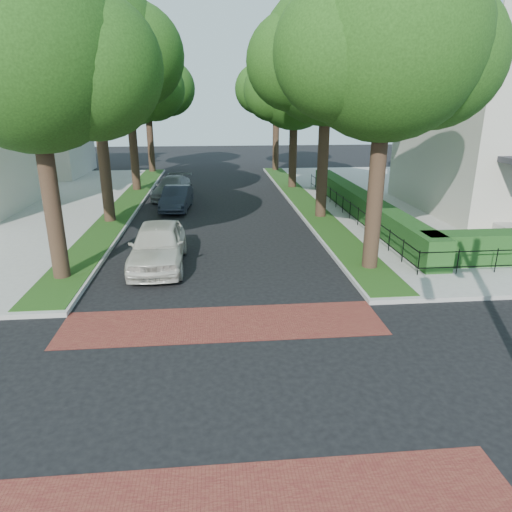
# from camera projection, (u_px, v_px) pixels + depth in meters

# --- Properties ---
(ground) EXTENTS (120.00, 120.00, 0.00)m
(ground) POSITION_uv_depth(u_px,v_px,m) (227.00, 391.00, 9.82)
(ground) COLOR black
(ground) RESTS_ON ground
(crosswalk_far) EXTENTS (9.00, 2.20, 0.01)m
(crosswalk_far) POSITION_uv_depth(u_px,v_px,m) (223.00, 323.00, 12.84)
(crosswalk_far) COLOR maroon
(crosswalk_far) RESTS_ON ground
(grass_strip_ne) EXTENTS (1.60, 29.80, 0.02)m
(grass_strip_ne) POSITION_uv_depth(u_px,v_px,m) (304.00, 201.00, 28.27)
(grass_strip_ne) COLOR #1B3E11
(grass_strip_ne) RESTS_ON sidewalk_ne
(grass_strip_nw) EXTENTS (1.60, 29.80, 0.02)m
(grass_strip_nw) POSITION_uv_depth(u_px,v_px,m) (126.00, 204.00, 27.32)
(grass_strip_nw) COLOR #1B3E11
(grass_strip_nw) RESTS_ON sidewalk_nw
(tree_right_near) EXTENTS (7.75, 6.67, 10.66)m
(tree_right_near) POSITION_uv_depth(u_px,v_px,m) (388.00, 47.00, 14.72)
(tree_right_near) COLOR black
(tree_right_near) RESTS_ON sidewalk_ne
(tree_right_mid) EXTENTS (8.25, 7.09, 11.22)m
(tree_right_mid) POSITION_uv_depth(u_px,v_px,m) (329.00, 58.00, 22.17)
(tree_right_mid) COLOR black
(tree_right_mid) RESTS_ON sidewalk_ne
(tree_right_far) EXTENTS (7.25, 6.23, 9.74)m
(tree_right_far) POSITION_uv_depth(u_px,v_px,m) (295.00, 87.00, 30.98)
(tree_right_far) COLOR black
(tree_right_far) RESTS_ON sidewalk_ne
(tree_right_back) EXTENTS (7.50, 6.45, 10.20)m
(tree_right_back) POSITION_uv_depth(u_px,v_px,m) (277.00, 86.00, 39.37)
(tree_right_back) COLOR black
(tree_right_back) RESTS_ON sidewalk_ne
(tree_left_near) EXTENTS (7.50, 6.45, 10.20)m
(tree_left_near) POSITION_uv_depth(u_px,v_px,m) (37.00, 56.00, 13.85)
(tree_left_near) COLOR black
(tree_left_near) RESTS_ON sidewalk_nw
(tree_left_mid) EXTENTS (8.00, 6.88, 11.48)m
(tree_left_mid) POSITION_uv_depth(u_px,v_px,m) (96.00, 47.00, 21.07)
(tree_left_mid) COLOR black
(tree_left_mid) RESTS_ON sidewalk_nw
(tree_left_far) EXTENTS (7.00, 6.02, 9.86)m
(tree_left_far) POSITION_uv_depth(u_px,v_px,m) (130.00, 84.00, 29.93)
(tree_left_far) COLOR black
(tree_left_far) RESTS_ON sidewalk_nw
(tree_left_back) EXTENTS (7.75, 6.66, 10.44)m
(tree_left_back) POSITION_uv_depth(u_px,v_px,m) (148.00, 84.00, 38.35)
(tree_left_back) COLOR black
(tree_left_back) RESTS_ON sidewalk_nw
(hedge_main_road) EXTENTS (1.00, 18.00, 1.20)m
(hedge_main_road) POSITION_uv_depth(u_px,v_px,m) (361.00, 204.00, 24.42)
(hedge_main_road) COLOR #1B4116
(hedge_main_road) RESTS_ON sidewalk_ne
(fence_main_road) EXTENTS (0.06, 18.00, 0.90)m
(fence_main_road) POSITION_uv_depth(u_px,v_px,m) (346.00, 207.00, 24.40)
(fence_main_road) COLOR black
(fence_main_road) RESTS_ON sidewalk_ne
(house_left_far) EXTENTS (10.00, 9.00, 10.14)m
(house_left_far) POSITION_uv_depth(u_px,v_px,m) (22.00, 114.00, 37.04)
(house_left_far) COLOR beige
(house_left_far) RESTS_ON sidewalk_nw
(parked_car_front) EXTENTS (2.02, 4.92, 1.67)m
(parked_car_front) POSITION_uv_depth(u_px,v_px,m) (158.00, 245.00, 17.12)
(parked_car_front) COLOR beige
(parked_car_front) RESTS_ON ground
(parked_car_middle) EXTENTS (1.77, 4.21, 1.35)m
(parked_car_middle) POSITION_uv_depth(u_px,v_px,m) (177.00, 198.00, 26.33)
(parked_car_middle) COLOR #222834
(parked_car_middle) RESTS_ON ground
(parked_car_rear) EXTENTS (2.65, 4.95, 1.37)m
(parked_car_rear) POSITION_uv_depth(u_px,v_px,m) (172.00, 188.00, 29.63)
(parked_car_rear) COLOR slate
(parked_car_rear) RESTS_ON ground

